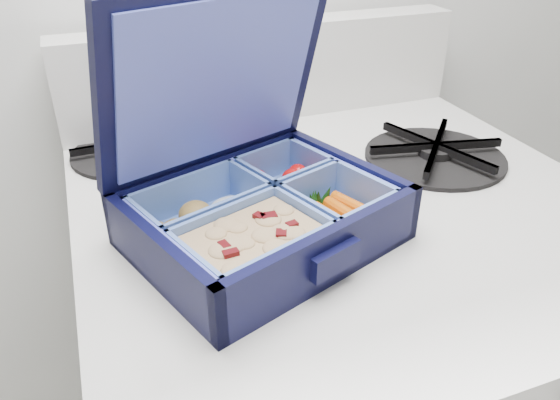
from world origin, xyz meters
name	(u,v)px	position (x,y,z in m)	size (l,w,h in m)	color
bento_box	(264,216)	(-0.08, 1.63, 0.91)	(0.24, 0.19, 0.06)	black
burner_grate	(436,150)	(0.19, 1.73, 0.89)	(0.18, 0.18, 0.03)	black
burner_grate_rear	(130,148)	(-0.17, 1.88, 0.89)	(0.15, 0.15, 0.02)	black
fork	(242,177)	(-0.06, 1.76, 0.88)	(0.02, 0.19, 0.01)	#ABACBE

